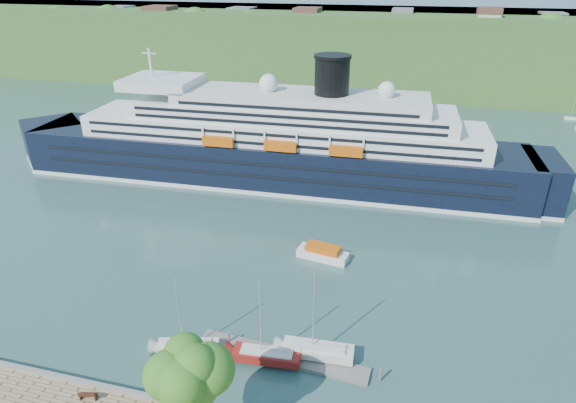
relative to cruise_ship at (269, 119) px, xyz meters
The scene contains 9 objects.
far_hillside 91.42m from the cruise_ship, 84.21° to the left, with size 400.00×50.00×24.00m, color #2D5321.
cruise_ship is the anchor object (origin of this frame).
park_bench 56.74m from the cruise_ship, 91.33° to the right, with size 1.72×0.71×1.10m, color #452013, non-canonical shape.
promenade_tree 58.64m from the cruise_ship, 79.92° to the right, with size 7.06×7.06×11.70m, color #2E661A, non-canonical shape.
floating_pontoon 48.92m from the cruise_ship, 72.15° to the right, with size 18.57×2.27×0.41m, color gray, non-canonical shape.
sailboat_white_near 47.92m from the cruise_ship, 84.32° to the right, with size 7.14×1.98×9.23m, color silver, non-canonical shape.
sailboat_red 48.67m from the cruise_ship, 74.08° to the right, with size 7.82×2.17×10.10m, color maroon, non-canonical shape.
sailboat_white_far 48.42m from the cruise_ship, 67.66° to the right, with size 8.24×2.29×10.65m, color silver, non-canonical shape.
tender_launch 31.28m from the cruise_ship, 58.94° to the right, with size 7.30×2.50×2.02m, color #D0570C, non-canonical shape.
Camera 1 is at (15.53, -28.25, 37.35)m, focal length 30.00 mm.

